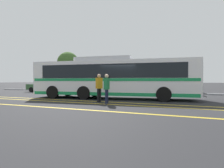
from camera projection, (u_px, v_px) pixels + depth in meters
The scene contains 11 objects.
ground_plane at pixel (122, 99), 13.24m from camera, with size 220.00×220.00×0.00m, color #262628.
lane_strip_0 at pixel (100, 102), 11.66m from camera, with size 0.20×32.43×0.01m, color gold.
lane_strip_1 at pixel (93, 103), 10.71m from camera, with size 0.20×32.43×0.01m, color gold.
lane_strip_2 at pixel (73, 109), 8.62m from camera, with size 0.20×32.43×0.01m, color gold.
curb_strip at pixel (132, 92), 19.86m from camera, with size 40.43×0.36×0.15m, color #99999E.
transit_bus at pixel (112, 77), 13.69m from camera, with size 12.91×3.89×3.21m.
parked_car_0 at pixel (45, 86), 21.71m from camera, with size 4.38×2.11×1.40m.
parked_car_1 at pixel (91, 87), 19.98m from camera, with size 4.79×2.00×1.33m.
pedestrian_1 at pixel (107, 87), 10.48m from camera, with size 0.24×0.42×1.80m.
pedestrian_2 at pixel (99, 86), 11.37m from camera, with size 0.38×0.47×1.84m.
tree_0 at pixel (68, 63), 26.95m from camera, with size 3.26×3.26×5.83m.
Camera 1 is at (3.99, -12.62, 1.41)m, focal length 28.00 mm.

